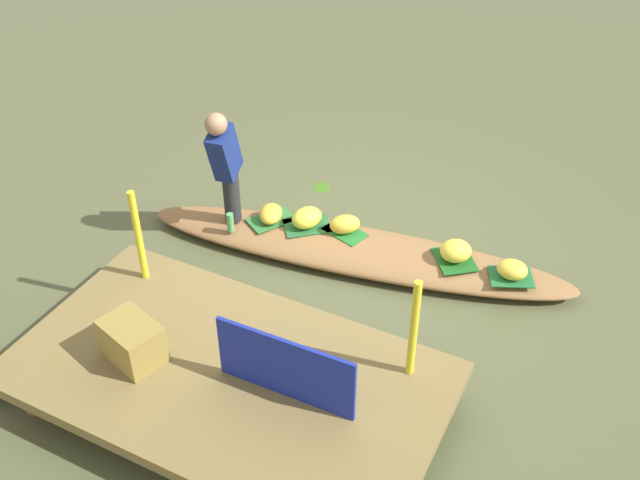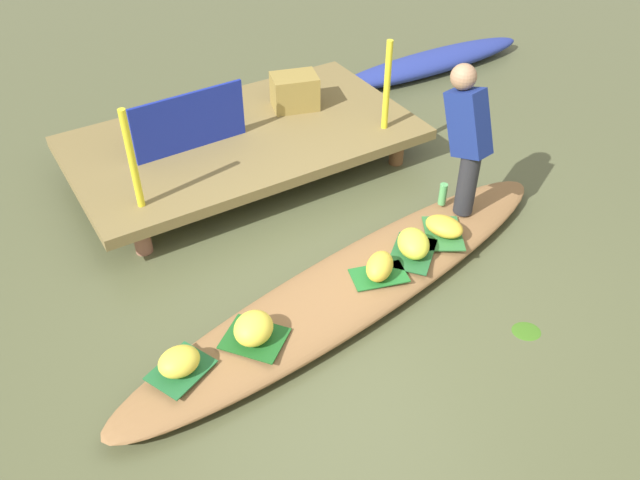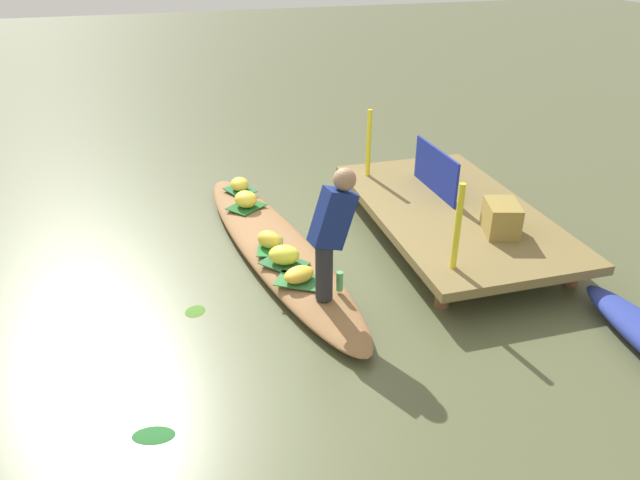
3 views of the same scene
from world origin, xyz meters
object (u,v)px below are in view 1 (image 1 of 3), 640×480
Objects in this scene: vendor_boat at (354,250)px; banana_bunch_1 at (345,224)px; produce_crate at (132,341)px; banana_bunch_3 at (271,214)px; market_banner at (285,368)px; banana_bunch_0 at (512,269)px; banana_bunch_2 at (307,218)px; banana_bunch_4 at (456,251)px; vendor_person at (225,161)px; water_bottle at (230,222)px.

vendor_boat is 0.26m from banana_bunch_1.
banana_bunch_1 is at bearing -104.95° from produce_crate.
banana_bunch_3 is 0.30× the size of market_banner.
market_banner is (1.04, 2.21, 0.35)m from banana_bunch_0.
banana_bunch_3 is at bearing 10.84° from banana_bunch_1.
banana_bunch_4 is (-1.44, -0.15, 0.00)m from banana_bunch_2.
banana_bunch_0 is (-1.45, -0.16, 0.18)m from vendor_boat.
vendor_person is 6.37× the size of water_bottle.
banana_bunch_1 is 1.08m from banana_bunch_4.
banana_bunch_2 is 1.61× the size of water_bottle.
banana_bunch_1 is 0.38m from banana_bunch_2.
banana_bunch_4 is (0.52, -0.01, 0.02)m from banana_bunch_0.
banana_bunch_2 reaches higher than vendor_boat.
banana_bunch_3 is at bearing 6.77° from banana_bunch_4.
banana_bunch_0 is 0.94× the size of banana_bunch_4.
vendor_person is 1.18× the size of market_banner.
banana_bunch_1 reaches higher than banana_bunch_0.
banana_bunch_0 is at bearing -116.54° from market_banner.
produce_crate is at bearing 100.92° from water_bottle.
vendor_person reaches higher than market_banner.
banana_bunch_4 is at bearing -179.21° from vendor_boat.
market_banner is (-0.41, 2.05, 0.53)m from vendor_boat.
banana_bunch_4 is 0.23× the size of vendor_person.
water_bottle is at bearing -48.66° from market_banner.
banana_bunch_2 is at bearing -147.46° from water_bottle.
market_banner is at bearing 76.82° from banana_bunch_4.
produce_crate reaches higher than banana_bunch_2.
banana_bunch_1 is at bearing -76.76° from market_banner.
vendor_boat is at bearing -80.03° from market_banner.
produce_crate is (2.22, 2.41, 0.25)m from banana_bunch_0.
banana_bunch_0 is 1.39× the size of water_bottle.
vendor_boat is at bearing 10.20° from banana_bunch_4.
produce_crate reaches higher than banana_bunch_1.
produce_crate is (-0.43, 1.97, -0.37)m from vendor_person.
market_banner is (-0.92, 2.07, 0.33)m from banana_bunch_2.
vendor_boat is 1.47m from vendor_person.
market_banner is (-1.61, 1.77, -0.27)m from vendor_person.
banana_bunch_1 is 0.93× the size of banana_bunch_2.
banana_bunch_4 is at bearing -174.12° from banana_bunch_2.
banana_bunch_2 is (1.97, 0.14, 0.01)m from banana_bunch_0.
banana_bunch_2 is at bearing 11.39° from banana_bunch_1.
vendor_person is 0.62m from water_bottle.
banana_bunch_3 is at bearing -144.89° from vendor_person.
water_bottle is at bearing 52.19° from banana_bunch_3.
banana_bunch_4 is 0.27× the size of market_banner.
banana_bunch_4 is (-1.80, -0.21, 0.03)m from banana_bunch_3.
water_bottle is (2.06, 0.54, -0.01)m from banana_bunch_4.
vendor_boat is at bearing -167.13° from vendor_person.
market_banner is 2.40× the size of produce_crate.
banana_bunch_2 is 0.73m from water_bottle.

